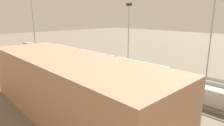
{
  "coord_description": "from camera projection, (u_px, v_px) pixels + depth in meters",
  "views": [
    {
      "loc": [
        -56.04,
        53.12,
        20.15
      ],
      "look_at": [
        -3.01,
        2.84,
        2.5
      ],
      "focal_mm": 31.06,
      "sensor_mm": 36.0,
      "label": 1
    }
  ],
  "objects": [
    {
      "name": "ground_plane",
      "position": [
        112.0,
        67.0,
        79.79
      ],
      "size": [
        400.0,
        400.0,
        0.0
      ],
      "primitive_type": "plane",
      "color": "#756B5B"
    },
    {
      "name": "track_bed_0",
      "position": [
        132.0,
        62.0,
        88.13
      ],
      "size": [
        140.0,
        2.8,
        0.12
      ],
      "primitive_type": "cube",
      "color": "#3D3833",
      "rests_on": "ground_plane"
    },
    {
      "name": "track_bed_1",
      "position": [
        124.0,
        63.0,
        84.79
      ],
      "size": [
        140.0,
        2.8,
        0.12
      ],
      "primitive_type": "cube",
      "color": "#3D3833",
      "rests_on": "ground_plane"
    },
    {
      "name": "track_bed_2",
      "position": [
        116.0,
        65.0,
        81.44
      ],
      "size": [
        140.0,
        2.8,
        0.12
      ],
      "primitive_type": "cube",
      "color": "#4C443D",
      "rests_on": "ground_plane"
    },
    {
      "name": "track_bed_3",
      "position": [
        107.0,
        67.0,
        78.1
      ],
      "size": [
        140.0,
        2.8,
        0.12
      ],
      "primitive_type": "cube",
      "color": "#3D3833",
      "rests_on": "ground_plane"
    },
    {
      "name": "track_bed_4",
      "position": [
        98.0,
        70.0,
        74.76
      ],
      "size": [
        140.0,
        2.8,
        0.12
      ],
      "primitive_type": "cube",
      "color": "#4C443D",
      "rests_on": "ground_plane"
    },
    {
      "name": "track_bed_5",
      "position": [
        87.0,
        72.0,
        71.41
      ],
      "size": [
        140.0,
        2.8,
        0.12
      ],
      "primitive_type": "cube",
      "color": "#4C443D",
      "rests_on": "ground_plane"
    },
    {
      "name": "train_on_track_3",
      "position": [
        94.0,
        58.0,
        83.38
      ],
      "size": [
        71.4,
        3.06,
        5.0
      ],
      "color": "#B7BABF",
      "rests_on": "ground_plane"
    },
    {
      "name": "train_on_track_4",
      "position": [
        91.0,
        63.0,
        77.21
      ],
      "size": [
        139.0,
        3.0,
        4.4
      ],
      "color": "#1E6B9E",
      "rests_on": "ground_plane"
    },
    {
      "name": "train_on_track_5",
      "position": [
        71.0,
        62.0,
        78.73
      ],
      "size": [
        66.4,
        3.0,
        4.4
      ],
      "color": "black",
      "rests_on": "ground_plane"
    },
    {
      "name": "light_mast_0",
      "position": [
        129.0,
        24.0,
        89.45
      ],
      "size": [
        2.8,
        0.7,
        25.98
      ],
      "color": "#9EA0A5",
      "rests_on": "ground_plane"
    },
    {
      "name": "light_mast_1",
      "position": [
        33.0,
        17.0,
        91.59
      ],
      "size": [
        2.8,
        0.7,
        32.1
      ],
      "color": "#9EA0A5",
      "rests_on": "ground_plane"
    },
    {
      "name": "light_mast_2",
      "position": [
        213.0,
        17.0,
        63.4
      ],
      "size": [
        2.8,
        0.7,
        31.78
      ],
      "color": "#9EA0A5",
      "rests_on": "ground_plane"
    },
    {
      "name": "maintenance_shed",
      "position": [
        68.0,
        86.0,
        39.71
      ],
      "size": [
        47.98,
        14.39,
        12.33
      ],
      "primitive_type": "cube",
      "color": "tan",
      "rests_on": "ground_plane"
    }
  ]
}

